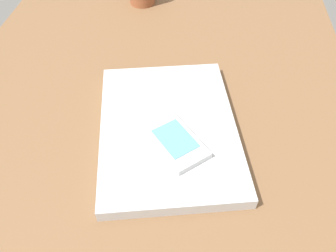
% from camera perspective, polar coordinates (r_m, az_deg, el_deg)
% --- Properties ---
extents(desk_surface, '(1.20, 0.80, 0.03)m').
position_cam_1_polar(desk_surface, '(0.61, -3.85, -1.77)').
color(desk_surface, brown).
rests_on(desk_surface, ground).
extents(laptop_closed, '(0.35, 0.29, 0.02)m').
position_cam_1_polar(laptop_closed, '(0.59, -0.00, -0.56)').
color(laptop_closed, '#B7BABC').
rests_on(laptop_closed, desk_surface).
extents(cell_phone_on_laptop, '(0.13, 0.12, 0.01)m').
position_cam_1_polar(cell_phone_on_laptop, '(0.55, 1.22, -2.49)').
color(cell_phone_on_laptop, silver).
rests_on(cell_phone_on_laptop, laptop_closed).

